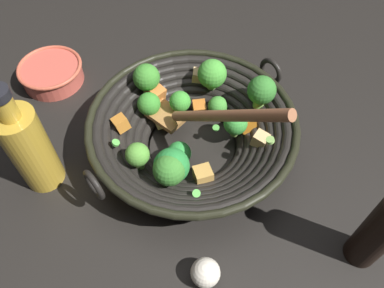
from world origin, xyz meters
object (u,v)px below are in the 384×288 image
wok (192,130)px  cooking_oil_bottle (29,147)px  garlic_bulb (205,273)px  soy_sauce_bottle (380,231)px  prep_bowl (52,73)px

wok → cooking_oil_bottle: wok is taller
garlic_bulb → soy_sauce_bottle: bearing=51.0°
soy_sauce_bottle → prep_bowl: 0.69m
cooking_oil_bottle → garlic_bulb: cooking_oil_bottle is taller
cooking_oil_bottle → prep_bowl: cooking_oil_bottle is taller
wok → cooking_oil_bottle: 0.27m
soy_sauce_bottle → garlic_bulb: 0.26m
soy_sauce_bottle → cooking_oil_bottle: cooking_oil_bottle is taller
soy_sauce_bottle → garlic_bulb: soy_sauce_bottle is taller
cooking_oil_bottle → prep_bowl: 0.26m
prep_bowl → garlic_bulb: size_ratio=3.01×
soy_sauce_bottle → cooking_oil_bottle: bearing=-152.8°
wok → prep_bowl: size_ratio=3.01×
prep_bowl → cooking_oil_bottle: bearing=-39.3°
wok → garlic_bulb: (0.18, -0.17, -0.03)m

